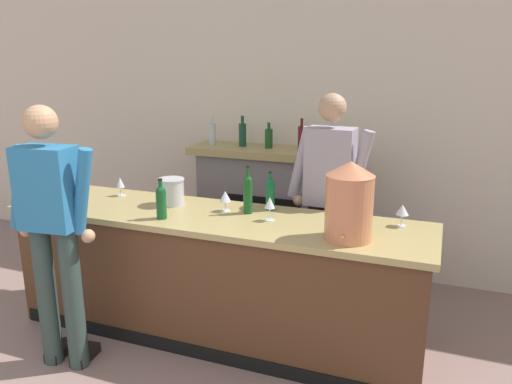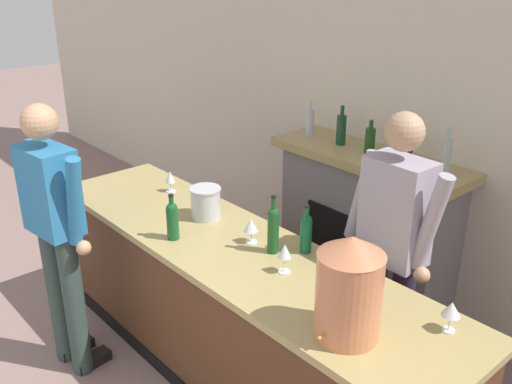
# 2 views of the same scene
# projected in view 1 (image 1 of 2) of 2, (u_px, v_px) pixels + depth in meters

# --- Properties ---
(wall_back_panel) EXTENTS (12.00, 0.07, 2.75)m
(wall_back_panel) POSITION_uv_depth(u_px,v_px,m) (297.00, 130.00, 4.85)
(wall_back_panel) COLOR beige
(wall_back_panel) RESTS_ON ground_plane
(bar_counter) EXTENTS (3.10, 0.77, 0.96)m
(bar_counter) POSITION_uv_depth(u_px,v_px,m) (215.00, 275.00, 3.72)
(bar_counter) COLOR #51311C
(bar_counter) RESTS_ON ground_plane
(fireplace_stone) EXTENTS (1.52, 0.52, 1.54)m
(fireplace_stone) POSITION_uv_depth(u_px,v_px,m) (270.00, 209.00, 4.88)
(fireplace_stone) COLOR gray
(fireplace_stone) RESTS_ON ground_plane
(person_customer) EXTENTS (0.66, 0.34, 1.78)m
(person_customer) POSITION_uv_depth(u_px,v_px,m) (53.00, 228.00, 3.21)
(person_customer) COLOR #2F403B
(person_customer) RESTS_ON ground_plane
(person_bartender) EXTENTS (0.66, 0.31, 1.80)m
(person_bartender) POSITION_uv_depth(u_px,v_px,m) (329.00, 198.00, 3.86)
(person_bartender) COLOR #271D31
(person_bartender) RESTS_ON ground_plane
(copper_dispenser) EXTENTS (0.30, 0.34, 0.49)m
(copper_dispenser) POSITION_uv_depth(u_px,v_px,m) (349.00, 201.00, 3.04)
(copper_dispenser) COLOR #CA7850
(copper_dispenser) RESTS_ON bar_counter
(ice_bucket_steel) EXTENTS (0.20, 0.20, 0.21)m
(ice_bucket_steel) POSITION_uv_depth(u_px,v_px,m) (171.00, 192.00, 3.81)
(ice_bucket_steel) COLOR silver
(ice_bucket_steel) RESTS_ON bar_counter
(wine_bottle_cabernet_heavy) EXTENTS (0.07, 0.07, 0.29)m
(wine_bottle_cabernet_heavy) POSITION_uv_depth(u_px,v_px,m) (270.00, 193.00, 3.68)
(wine_bottle_cabernet_heavy) COLOR #0F5730
(wine_bottle_cabernet_heavy) RESTS_ON bar_counter
(wine_bottle_rose_blush) EXTENTS (0.07, 0.07, 0.35)m
(wine_bottle_rose_blush) POSITION_uv_depth(u_px,v_px,m) (248.00, 193.00, 3.59)
(wine_bottle_rose_blush) COLOR #154B1E
(wine_bottle_rose_blush) RESTS_ON bar_counter
(wine_bottle_merlot_tall) EXTENTS (0.07, 0.07, 0.29)m
(wine_bottle_merlot_tall) POSITION_uv_depth(u_px,v_px,m) (161.00, 201.00, 3.47)
(wine_bottle_merlot_tall) COLOR #145023
(wine_bottle_merlot_tall) RESTS_ON bar_counter
(wine_glass_front_right) EXTENTS (0.09, 0.09, 0.15)m
(wine_glass_front_right) POSITION_uv_depth(u_px,v_px,m) (402.00, 210.00, 3.31)
(wine_glass_front_right) COLOR silver
(wine_glass_front_right) RESTS_ON bar_counter
(wine_glass_by_dispenser) EXTENTS (0.09, 0.09, 0.15)m
(wine_glass_by_dispenser) POSITION_uv_depth(u_px,v_px,m) (225.00, 197.00, 3.65)
(wine_glass_by_dispenser) COLOR silver
(wine_glass_by_dispenser) RESTS_ON bar_counter
(wine_glass_near_bucket) EXTENTS (0.07, 0.07, 0.16)m
(wine_glass_near_bucket) POSITION_uv_depth(u_px,v_px,m) (120.00, 183.00, 4.06)
(wine_glass_near_bucket) COLOR silver
(wine_glass_near_bucket) RESTS_ON bar_counter
(wine_glass_back_row) EXTENTS (0.07, 0.07, 0.17)m
(wine_glass_back_row) POSITION_uv_depth(u_px,v_px,m) (270.00, 204.00, 3.43)
(wine_glass_back_row) COLOR silver
(wine_glass_back_row) RESTS_ON bar_counter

